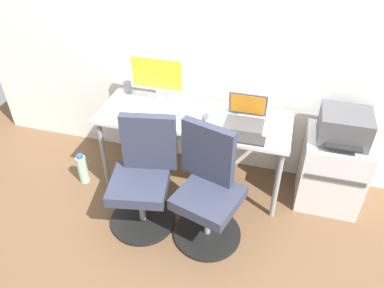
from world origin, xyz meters
name	(u,v)px	position (x,y,z in m)	size (l,w,h in m)	color
ground_plane	(193,180)	(0.00, 0.00, 0.00)	(5.28, 5.28, 0.00)	brown
back_wall	(206,32)	(0.00, 0.37, 1.30)	(4.40, 0.04, 2.60)	white
desk	(194,124)	(0.00, 0.00, 0.64)	(1.61, 0.59, 0.72)	silver
office_chair_left	(143,179)	(-0.26, -0.53, 0.42)	(0.54, 0.54, 0.94)	black
office_chair_right	(208,191)	(0.26, -0.53, 0.42)	(0.55, 0.55, 0.94)	black
side_cabinet	(332,170)	(1.19, 0.09, 0.33)	(0.51, 0.49, 0.65)	silver
printer	(345,126)	(1.19, 0.09, 0.77)	(0.38, 0.40, 0.24)	#515156
water_bottle_on_floor	(83,169)	(-0.98, -0.28, 0.15)	(0.09, 0.09, 0.31)	#A5D8B2
desktop_monitor	(157,76)	(-0.36, 0.15, 0.97)	(0.48, 0.18, 0.43)	silver
open_laptop	(246,116)	(0.43, 0.03, 0.77)	(0.31, 0.26, 0.23)	#4C4C51
keyboard_by_monitor	(149,115)	(-0.36, -0.09, 0.73)	(0.34, 0.12, 0.02)	silver
keyboard_by_laptop	(243,139)	(0.45, -0.21, 0.73)	(0.34, 0.12, 0.02)	#2D2D2D
mouse_by_monitor	(206,117)	(0.10, 0.00, 0.73)	(0.06, 0.10, 0.03)	#515156
mouse_by_laptop	(155,125)	(-0.26, -0.22, 0.73)	(0.06, 0.10, 0.03)	silver
coffee_mug	(236,107)	(0.32, 0.17, 0.76)	(0.08, 0.08, 0.09)	teal
pen_cup	(128,87)	(-0.68, 0.23, 0.77)	(0.07, 0.07, 0.10)	slate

